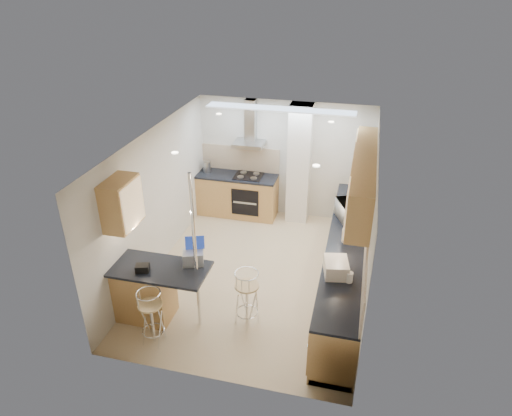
% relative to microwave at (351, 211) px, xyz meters
% --- Properties ---
extents(ground, '(4.80, 4.80, 0.00)m').
position_rel_microwave_xyz_m(ground, '(-1.50, -0.71, -1.08)').
color(ground, beige).
rests_on(ground, ground).
extents(room_shell, '(3.64, 4.84, 2.51)m').
position_rel_microwave_xyz_m(room_shell, '(-1.17, -0.33, 0.46)').
color(room_shell, beige).
rests_on(room_shell, ground).
extents(right_counter, '(0.63, 4.40, 0.92)m').
position_rel_microwave_xyz_m(right_counter, '(0.00, -0.71, -0.62)').
color(right_counter, '#AA8444').
rests_on(right_counter, ground).
extents(back_counter, '(1.70, 0.63, 0.92)m').
position_rel_microwave_xyz_m(back_counter, '(-2.45, 1.39, -0.62)').
color(back_counter, '#AA8444').
rests_on(back_counter, ground).
extents(peninsula, '(1.47, 0.72, 0.94)m').
position_rel_microwave_xyz_m(peninsula, '(-2.62, -2.16, -0.61)').
color(peninsula, '#AA8444').
rests_on(peninsula, ground).
extents(microwave, '(0.60, 0.70, 0.33)m').
position_rel_microwave_xyz_m(microwave, '(0.00, 0.00, 0.00)').
color(microwave, white).
rests_on(microwave, right_counter).
extents(laptop, '(0.35, 0.31, 0.20)m').
position_rel_microwave_xyz_m(laptop, '(-2.16, -1.94, -0.04)').
color(laptop, '#ABAEB3').
rests_on(laptop, peninsula).
extents(bag, '(0.23, 0.19, 0.11)m').
position_rel_microwave_xyz_m(bag, '(-2.80, -2.29, -0.09)').
color(bag, black).
rests_on(bag, peninsula).
extents(bar_stool_near, '(0.47, 0.47, 0.88)m').
position_rel_microwave_xyz_m(bar_stool_near, '(-2.55, -2.65, -0.64)').
color(bar_stool_near, tan).
rests_on(bar_stool_near, ground).
extents(bar_stool_end, '(0.44, 0.44, 0.93)m').
position_rel_microwave_xyz_m(bar_stool_end, '(-1.34, -1.96, -0.62)').
color(bar_stool_end, tan).
rests_on(bar_stool_end, ground).
extents(jar_a, '(0.14, 0.14, 0.18)m').
position_rel_microwave_xyz_m(jar_a, '(-0.05, 0.28, -0.07)').
color(jar_a, beige).
rests_on(jar_a, right_counter).
extents(jar_b, '(0.13, 0.13, 0.14)m').
position_rel_microwave_xyz_m(jar_b, '(-0.08, -0.16, -0.09)').
color(jar_b, beige).
rests_on(jar_b, right_counter).
extents(jar_c, '(0.17, 0.17, 0.21)m').
position_rel_microwave_xyz_m(jar_c, '(-0.03, -0.74, -0.06)').
color(jar_c, '#B4A790').
rests_on(jar_c, right_counter).
extents(jar_d, '(0.11, 0.11, 0.15)m').
position_rel_microwave_xyz_m(jar_d, '(0.09, -1.81, -0.09)').
color(jar_d, white).
rests_on(jar_d, right_counter).
extents(bread_bin, '(0.40, 0.47, 0.22)m').
position_rel_microwave_xyz_m(bread_bin, '(-0.10, -1.66, -0.05)').
color(bread_bin, beige).
rests_on(bread_bin, right_counter).
extents(kettle, '(0.16, 0.16, 0.23)m').
position_rel_microwave_xyz_m(kettle, '(-3.13, 1.43, -0.05)').
color(kettle, '#A6A8AB').
rests_on(kettle, back_counter).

